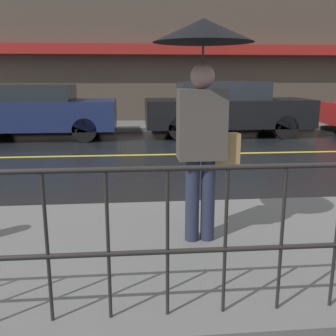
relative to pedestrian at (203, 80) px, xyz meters
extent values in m
plane|color=black|center=(1.50, 4.94, -1.68)|extent=(80.00, 80.00, 0.00)
cube|color=#60605E|center=(1.50, 9.72, -1.62)|extent=(28.00, 2.17, 0.12)
cube|color=gold|center=(1.50, 4.94, -1.68)|extent=(25.20, 0.12, 0.01)
cube|color=#4C4238|center=(1.50, 10.95, 1.48)|extent=(28.00, 0.30, 6.33)
cube|color=maroon|center=(1.50, 10.53, 0.92)|extent=(16.80, 0.55, 0.35)
cylinder|color=black|center=(-1.21, -1.23, -1.05)|extent=(0.02, 0.02, 1.03)
cylinder|color=black|center=(-0.83, -1.23, -1.05)|extent=(0.02, 0.02, 1.03)
cylinder|color=black|center=(-0.44, -1.23, -1.05)|extent=(0.02, 0.02, 1.03)
cylinder|color=black|center=(-0.05, -1.23, -1.05)|extent=(0.02, 0.02, 1.03)
cylinder|color=black|center=(0.34, -1.23, -1.05)|extent=(0.02, 0.02, 1.03)
cylinder|color=black|center=(0.72, -1.23, -1.05)|extent=(0.02, 0.02, 1.03)
cylinder|color=#23283D|center=(-0.08, 0.00, -1.15)|extent=(0.14, 0.14, 0.83)
cylinder|color=#23283D|center=(0.07, 0.00, -1.15)|extent=(0.14, 0.14, 0.83)
cube|color=#47423D|center=(-0.01, 0.00, -0.41)|extent=(0.45, 0.27, 0.65)
sphere|color=#A27B71|center=(-0.01, 0.00, 0.03)|extent=(0.23, 0.23, 0.23)
cylinder|color=#262628|center=(-0.01, 0.00, -0.04)|extent=(0.02, 0.02, 0.73)
cone|color=black|center=(-0.01, 0.00, 0.43)|extent=(0.91, 0.91, 0.21)
cube|color=#9E7A47|center=(0.24, 0.00, -0.65)|extent=(0.24, 0.12, 0.30)
cube|color=#19234C|center=(-3.20, 7.64, -1.02)|extent=(4.16, 1.85, 0.78)
cube|color=#1E2328|center=(-3.37, 7.64, -0.42)|extent=(2.17, 1.70, 0.42)
cylinder|color=black|center=(-1.91, 8.45, -1.36)|extent=(0.64, 0.22, 0.64)
cylinder|color=black|center=(-1.91, 6.83, -1.36)|extent=(0.64, 0.22, 0.64)
cylinder|color=black|center=(-4.49, 8.45, -1.36)|extent=(0.64, 0.22, 0.64)
cube|color=black|center=(2.11, 7.64, -1.01)|extent=(4.74, 1.71, 0.78)
cube|color=#1E2328|center=(1.92, 7.64, -0.37)|extent=(2.47, 1.57, 0.51)
cylinder|color=black|center=(3.58, 8.38, -1.35)|extent=(0.66, 0.22, 0.66)
cylinder|color=black|center=(3.58, 6.89, -1.35)|extent=(0.66, 0.22, 0.66)
cylinder|color=black|center=(0.64, 8.38, -1.35)|extent=(0.66, 0.22, 0.66)
cylinder|color=black|center=(0.64, 6.89, -1.35)|extent=(0.66, 0.22, 0.66)
camera|label=1|loc=(-0.65, -3.62, 0.03)|focal=42.00mm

